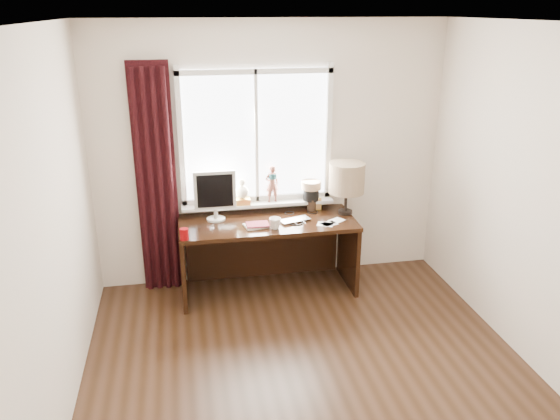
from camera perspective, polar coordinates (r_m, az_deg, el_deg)
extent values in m
cube|color=#3D2618|center=(4.28, 3.97, -18.60)|extent=(3.50, 4.00, 0.00)
cube|color=white|center=(3.32, 5.12, 18.83)|extent=(3.50, 4.00, 0.00)
cube|color=beige|center=(5.46, -0.95, 5.70)|extent=(3.50, 0.00, 2.60)
cube|color=beige|center=(3.59, -23.67, -4.13)|extent=(0.00, 4.00, 2.60)
cube|color=beige|center=(4.38, 27.21, -0.42)|extent=(0.00, 4.00, 2.60)
imported|color=silver|center=(5.26, 1.59, -1.07)|extent=(0.34, 0.27, 0.02)
imported|color=white|center=(5.07, -0.53, -1.37)|extent=(0.15, 0.14, 0.11)
cylinder|color=#720205|center=(4.91, -9.98, -2.50)|extent=(0.08, 0.08, 0.10)
cube|color=white|center=(5.37, -2.52, 7.65)|extent=(1.40, 0.02, 1.30)
cube|color=silver|center=(5.52, -2.39, 1.25)|extent=(1.50, 0.05, 0.05)
cube|color=silver|center=(5.24, -2.59, 14.26)|extent=(1.50, 0.05, 0.05)
cube|color=silver|center=(5.30, -10.33, 7.15)|extent=(0.05, 0.05, 1.40)
cube|color=silver|center=(5.49, 5.09, 7.88)|extent=(0.05, 0.05, 1.40)
cube|color=silver|center=(5.35, -2.48, 7.59)|extent=(0.03, 0.05, 1.30)
cube|color=silver|center=(5.49, -2.30, 0.69)|extent=(1.52, 0.18, 0.03)
cylinder|color=#3D0102|center=(5.38, -8.18, 1.60)|extent=(0.13, 0.13, 0.24)
cube|color=gold|center=(5.43, -3.95, 0.93)|extent=(0.15, 0.12, 0.06)
sphere|color=beige|center=(5.40, -3.97, 1.88)|extent=(0.13, 0.13, 0.13)
sphere|color=beige|center=(5.37, -4.00, 2.90)|extent=(0.07, 0.07, 0.07)
imported|color=brown|center=(5.44, -0.80, 2.78)|extent=(0.15, 0.11, 0.38)
cylinder|color=#1E4C51|center=(5.41, -0.79, 3.58)|extent=(0.09, 0.09, 0.05)
cylinder|color=black|center=(5.53, 3.26, 1.64)|extent=(0.16, 0.16, 0.12)
cylinder|color=#8C6B4C|center=(5.50, 3.28, 2.63)|extent=(0.20, 0.20, 0.08)
cube|color=black|center=(5.36, -12.79, 2.97)|extent=(0.38, 0.05, 2.25)
cylinder|color=black|center=(5.34, -14.28, 2.50)|extent=(0.06, 0.06, 2.20)
cylinder|color=black|center=(5.34, -13.32, 2.56)|extent=(0.06, 0.06, 2.20)
cylinder|color=black|center=(5.33, -12.35, 2.63)|extent=(0.06, 0.06, 2.20)
cylinder|color=black|center=(5.33, -11.39, 2.69)|extent=(0.06, 0.06, 2.20)
cube|color=black|center=(5.27, -1.30, -1.36)|extent=(1.70, 0.70, 0.04)
cube|color=black|center=(5.37, -10.09, -5.67)|extent=(0.04, 0.64, 0.71)
cube|color=black|center=(5.60, 7.16, -4.33)|extent=(0.04, 0.64, 0.71)
cube|color=black|center=(5.72, -1.82, -3.62)|extent=(1.60, 0.03, 0.71)
cylinder|color=beige|center=(5.33, -6.70, -0.93)|extent=(0.18, 0.18, 0.01)
cylinder|color=beige|center=(5.31, -6.72, -0.35)|extent=(0.04, 0.04, 0.10)
cube|color=beige|center=(5.23, -6.83, 2.05)|extent=(0.40, 0.04, 0.38)
cube|color=black|center=(5.21, -6.81, 1.97)|extent=(0.34, 0.01, 0.32)
cube|color=beige|center=(5.14, -2.49, -1.65)|extent=(0.24, 0.20, 0.02)
cube|color=maroon|center=(5.12, -2.37, -1.52)|extent=(0.21, 0.15, 0.01)
cylinder|color=black|center=(5.53, 3.32, 0.54)|extent=(0.09, 0.09, 0.12)
cylinder|color=black|center=(5.52, 3.15, 1.06)|extent=(0.01, 0.01, 0.22)
cylinder|color=black|center=(5.51, 3.46, 0.87)|extent=(0.01, 0.01, 0.19)
cylinder|color=black|center=(5.52, 3.29, 1.23)|extent=(0.01, 0.01, 0.25)
cylinder|color=black|center=(5.53, 3.47, 0.84)|extent=(0.01, 0.01, 0.17)
cube|color=gold|center=(5.54, 3.83, 0.64)|extent=(0.10, 0.03, 0.13)
cube|color=#996633|center=(5.53, 3.86, 0.59)|extent=(0.08, 0.02, 0.10)
cylinder|color=black|center=(5.50, 6.83, -0.18)|extent=(0.14, 0.14, 0.03)
cylinder|color=black|center=(5.46, 6.89, 1.04)|extent=(0.03, 0.03, 0.22)
cylinder|color=tan|center=(5.38, 6.99, 3.35)|extent=(0.35, 0.35, 0.30)
cube|color=white|center=(5.30, 5.93, -1.10)|extent=(0.19, 0.17, 0.00)
cube|color=white|center=(5.20, 4.75, -1.50)|extent=(0.18, 0.16, 0.00)
cube|color=white|center=(5.22, 5.13, -1.44)|extent=(0.18, 0.15, 0.00)
torus|color=black|center=(5.21, 1.72, -1.37)|extent=(0.14, 0.14, 0.01)
torus|color=black|center=(5.50, 3.44, -0.20)|extent=(0.15, 0.15, 0.01)
torus|color=black|center=(5.46, 0.98, -0.33)|extent=(0.13, 0.13, 0.01)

